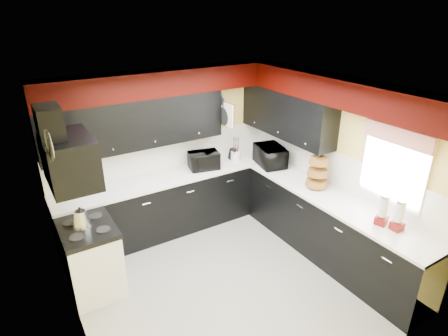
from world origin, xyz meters
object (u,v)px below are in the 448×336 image
at_px(utensil_crock, 236,155).
at_px(kettle, 81,218).
at_px(microwave, 270,156).
at_px(toaster_oven, 204,160).
at_px(knife_block, 233,155).

height_order(utensil_crock, kettle, kettle).
bearing_deg(microwave, kettle, 107.22).
relative_size(toaster_oven, utensil_crock, 2.60).
distance_m(toaster_oven, microwave, 1.07).
distance_m(toaster_oven, kettle, 2.14).
bearing_deg(toaster_oven, microwave, -11.44).
relative_size(toaster_oven, knife_block, 2.32).
bearing_deg(knife_block, kettle, -171.90).
xyz_separation_m(toaster_oven, microwave, (0.97, -0.44, 0.02)).
relative_size(toaster_oven, microwave, 0.81).
height_order(toaster_oven, microwave, microwave).
bearing_deg(utensil_crock, kettle, -165.40).
xyz_separation_m(utensil_crock, kettle, (-2.63, -0.69, -0.01)).
distance_m(utensil_crock, knife_block, 0.05).
distance_m(microwave, knife_block, 0.63).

